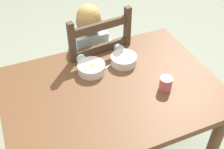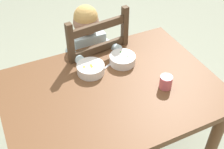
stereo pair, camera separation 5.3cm
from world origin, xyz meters
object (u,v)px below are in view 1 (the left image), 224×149
object	(u,v)px
child_figure	(92,51)
spoon	(103,69)
dining_table	(112,102)
bowl_of_peas	(124,59)
dining_chair	(93,69)
drinking_cup	(166,84)
bowl_of_carrots	(91,68)

from	to	relation	value
child_figure	spoon	size ratio (longest dim) A/B	7.28
dining_table	child_figure	size ratio (longest dim) A/B	1.22
bowl_of_peas	child_figure	bearing A→B (deg)	109.57
child_figure	bowl_of_peas	world-z (taller)	child_figure
dining_table	dining_chair	distance (m)	0.50
dining_chair	spoon	size ratio (longest dim) A/B	7.38
drinking_cup	dining_table	bearing A→B (deg)	156.61
dining_chair	drinking_cup	distance (m)	0.69
dining_table	bowl_of_carrots	world-z (taller)	bowl_of_carrots
dining_table	child_figure	distance (m)	0.47
dining_table	child_figure	world-z (taller)	child_figure
dining_table	bowl_of_peas	xyz separation A→B (m)	(0.15, 0.18, 0.14)
child_figure	drinking_cup	xyz separation A→B (m)	(0.22, -0.59, 0.11)
dining_chair	bowl_of_peas	bearing A→B (deg)	-71.74
bowl_of_carrots	spoon	size ratio (longest dim) A/B	1.22
dining_chair	bowl_of_carrots	world-z (taller)	dining_chair
dining_chair	bowl_of_carrots	xyz separation A→B (m)	(-0.11, -0.30, 0.27)
dining_chair	bowl_of_carrots	size ratio (longest dim) A/B	6.06
bowl_of_carrots	child_figure	bearing A→B (deg)	70.43
drinking_cup	spoon	bearing A→B (deg)	132.18
dining_chair	drinking_cup	size ratio (longest dim) A/B	12.98
dining_table	child_figure	bearing A→B (deg)	83.83
bowl_of_peas	spoon	size ratio (longest dim) A/B	1.19
child_figure	spoon	bearing A→B (deg)	-96.55
spoon	dining_chair	bearing A→B (deg)	82.54
bowl_of_peas	spoon	xyz separation A→B (m)	(-0.14, -0.01, -0.02)
bowl_of_peas	bowl_of_carrots	bearing A→B (deg)	-179.98
dining_table	bowl_of_carrots	size ratio (longest dim) A/B	7.31
bowl_of_peas	spoon	distance (m)	0.14
bowl_of_carrots	drinking_cup	distance (m)	0.44
dining_chair	child_figure	distance (m)	0.17
child_figure	drinking_cup	bearing A→B (deg)	-69.42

